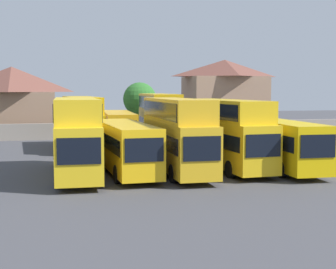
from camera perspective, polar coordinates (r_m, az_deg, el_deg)
ground at (r=51.29m, az=-3.85°, el=-1.03°), size 140.00×140.00×0.00m
depot_boundary_wall at (r=57.10m, az=-4.84°, el=0.49°), size 56.00×0.50×1.80m
bus_1 at (r=32.16m, az=-10.41°, el=0.22°), size 2.91×11.42×4.94m
bus_2 at (r=32.79m, az=-4.89°, el=-1.19°), size 3.01×10.99×3.30m
bus_3 at (r=33.16m, az=1.00°, el=0.41°), size 2.63×11.60×4.90m
bus_4 at (r=34.82m, az=6.61°, el=0.50°), size 3.15×11.11×4.79m
bus_5 at (r=35.60m, az=12.15°, el=-0.74°), size 2.83×11.95×3.36m
bus_6 at (r=46.94m, az=-9.76°, el=1.68°), size 3.25×11.18×4.84m
bus_7 at (r=46.52m, az=-5.64°, el=0.74°), size 3.07×10.29×3.42m
bus_8 at (r=47.57m, az=-1.01°, el=1.96°), size 3.30×12.03×5.09m
bus_9 at (r=47.91m, az=2.73°, el=0.95°), size 2.63×10.98×3.53m
house_terrace_left at (r=62.55m, az=-17.30°, el=3.71°), size 10.35×8.34×8.22m
house_terrace_centre at (r=67.69m, az=6.45°, el=4.52°), size 10.54×7.78×9.46m
tree_left_of_lot at (r=59.73m, az=-3.24°, el=4.01°), size 3.96×3.96×6.36m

